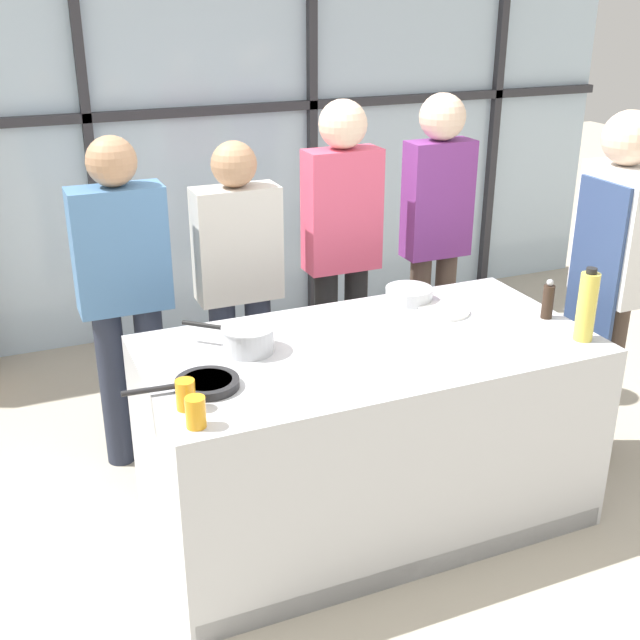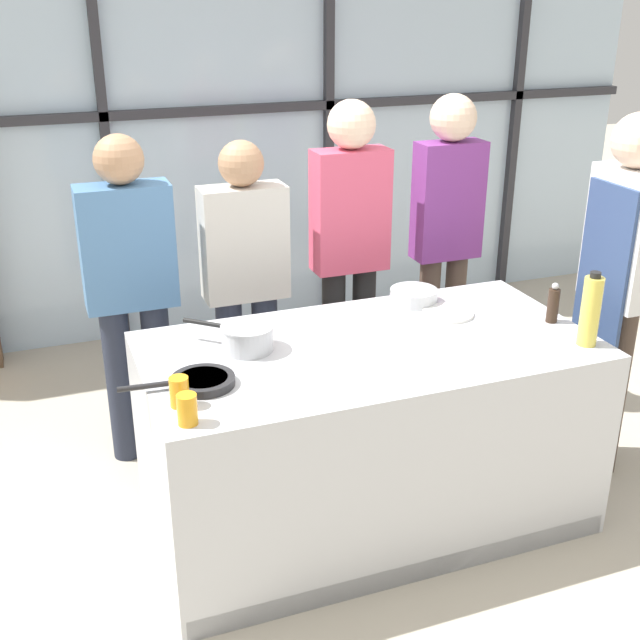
# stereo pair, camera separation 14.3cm
# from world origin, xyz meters

# --- Properties ---
(ground_plane) EXTENTS (18.00, 18.00, 0.00)m
(ground_plane) POSITION_xyz_m (0.00, 0.00, 0.00)
(ground_plane) COLOR #BCB29E
(back_window_wall) EXTENTS (6.40, 0.10, 2.80)m
(back_window_wall) POSITION_xyz_m (0.00, 2.53, 1.40)
(back_window_wall) COLOR silver
(back_window_wall) RESTS_ON ground_plane
(demo_island) EXTENTS (1.94, 1.00, 0.89)m
(demo_island) POSITION_xyz_m (-0.00, -0.00, 0.44)
(demo_island) COLOR silver
(demo_island) RESTS_ON ground_plane
(chef) EXTENTS (0.25, 0.38, 1.80)m
(chef) POSITION_xyz_m (1.30, 0.02, 1.06)
(chef) COLOR #47382D
(chef) RESTS_ON ground_plane
(spectator_far_left) EXTENTS (0.44, 0.24, 1.68)m
(spectator_far_left) POSITION_xyz_m (-0.87, 0.93, 0.96)
(spectator_far_left) COLOR #232838
(spectator_far_left) RESTS_ON ground_plane
(spectator_center_left) EXTENTS (0.43, 0.23, 1.62)m
(spectator_center_left) POSITION_xyz_m (-0.29, 0.93, 0.92)
(spectator_center_left) COLOR #232838
(spectator_center_left) RESTS_ON ground_plane
(spectator_center_right) EXTENTS (0.40, 0.25, 1.79)m
(spectator_center_right) POSITION_xyz_m (0.29, 0.93, 1.04)
(spectator_center_right) COLOR black
(spectator_center_right) RESTS_ON ground_plane
(spectator_far_right) EXTENTS (0.38, 0.25, 1.79)m
(spectator_far_right) POSITION_xyz_m (0.87, 0.93, 1.06)
(spectator_far_right) COLOR #47382D
(spectator_far_right) RESTS_ON ground_plane
(frying_pan) EXTENTS (0.45, 0.25, 0.04)m
(frying_pan) POSITION_xyz_m (-0.76, -0.12, 0.91)
(frying_pan) COLOR #232326
(frying_pan) RESTS_ON demo_island
(saucepan) EXTENTS (0.35, 0.32, 0.11)m
(saucepan) POSITION_xyz_m (-0.51, 0.13, 0.95)
(saucepan) COLOR silver
(saucepan) RESTS_ON demo_island
(white_plate) EXTENTS (0.24, 0.24, 0.01)m
(white_plate) POSITION_xyz_m (0.48, 0.18, 0.89)
(white_plate) COLOR white
(white_plate) RESTS_ON demo_island
(mixing_bowl) EXTENTS (0.23, 0.23, 0.07)m
(mixing_bowl) POSITION_xyz_m (0.40, 0.37, 0.92)
(mixing_bowl) COLOR silver
(mixing_bowl) RESTS_ON demo_island
(oil_bottle) EXTENTS (0.08, 0.08, 0.33)m
(oil_bottle) POSITION_xyz_m (0.87, -0.33, 1.04)
(oil_bottle) COLOR #E0CC4C
(oil_bottle) RESTS_ON demo_island
(pepper_grinder) EXTENTS (0.05, 0.05, 0.19)m
(pepper_grinder) POSITION_xyz_m (0.88, -0.07, 0.97)
(pepper_grinder) COLOR #332319
(pepper_grinder) RESTS_ON demo_island
(juice_glass_near) EXTENTS (0.07, 0.07, 0.11)m
(juice_glass_near) POSITION_xyz_m (-0.87, -0.40, 0.94)
(juice_glass_near) COLOR orange
(juice_glass_near) RESTS_ON demo_island
(juice_glass_far) EXTENTS (0.07, 0.07, 0.11)m
(juice_glass_far) POSITION_xyz_m (-0.87, -0.26, 0.94)
(juice_glass_far) COLOR orange
(juice_glass_far) RESTS_ON demo_island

